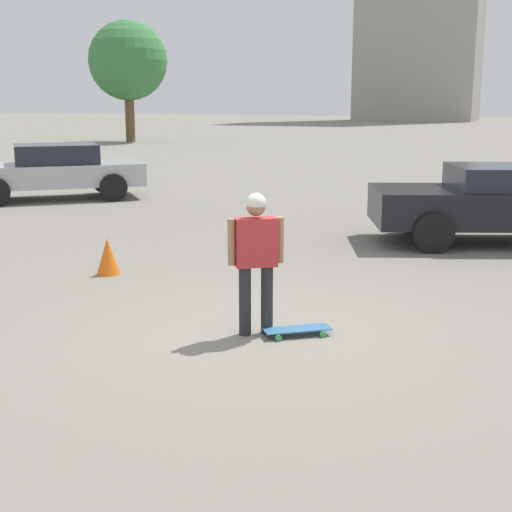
{
  "coord_description": "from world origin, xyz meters",
  "views": [
    {
      "loc": [
        -3.01,
        6.96,
        2.55
      ],
      "look_at": [
        0.0,
        0.0,
        0.89
      ],
      "focal_mm": 50.0,
      "sensor_mm": 36.0,
      "label": 1
    }
  ],
  "objects_px": {
    "skateboard": "(297,330)",
    "car_parked_far": "(54,170)",
    "person": "(256,251)",
    "car_parked_near": "(505,202)",
    "traffic_cone": "(108,256)"
  },
  "relations": [
    {
      "from": "car_parked_far",
      "to": "traffic_cone",
      "type": "height_order",
      "value": "car_parked_far"
    },
    {
      "from": "person",
      "to": "car_parked_far",
      "type": "xyz_separation_m",
      "value": [
        9.27,
        -8.08,
        -0.19
      ]
    },
    {
      "from": "person",
      "to": "car_parked_near",
      "type": "distance_m",
      "value": 6.89
    },
    {
      "from": "skateboard",
      "to": "car_parked_far",
      "type": "xyz_separation_m",
      "value": [
        9.71,
        -7.95,
        0.69
      ]
    },
    {
      "from": "person",
      "to": "skateboard",
      "type": "distance_m",
      "value": 1.0
    },
    {
      "from": "person",
      "to": "car_parked_near",
      "type": "height_order",
      "value": "person"
    },
    {
      "from": "car_parked_near",
      "to": "traffic_cone",
      "type": "relative_size",
      "value": 9.06
    },
    {
      "from": "car_parked_near",
      "to": "car_parked_far",
      "type": "distance_m",
      "value": 11.44
    },
    {
      "from": "skateboard",
      "to": "car_parked_near",
      "type": "relative_size",
      "value": 0.15
    },
    {
      "from": "skateboard",
      "to": "car_parked_far",
      "type": "distance_m",
      "value": 12.57
    },
    {
      "from": "skateboard",
      "to": "traffic_cone",
      "type": "xyz_separation_m",
      "value": [
        3.58,
        -1.55,
        0.21
      ]
    },
    {
      "from": "traffic_cone",
      "to": "car_parked_far",
      "type": "bearing_deg",
      "value": -46.23
    },
    {
      "from": "person",
      "to": "car_parked_near",
      "type": "relative_size",
      "value": 0.32
    },
    {
      "from": "traffic_cone",
      "to": "person",
      "type": "bearing_deg",
      "value": 151.85
    },
    {
      "from": "person",
      "to": "car_parked_far",
      "type": "relative_size",
      "value": 0.34
    }
  ]
}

